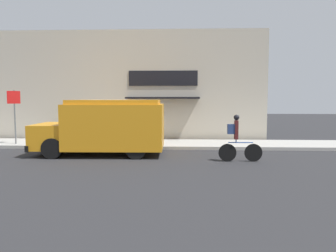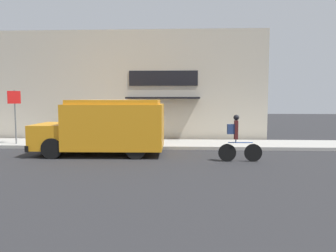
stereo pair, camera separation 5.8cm
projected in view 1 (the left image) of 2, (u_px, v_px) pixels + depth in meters
The scene contains 7 objects.
ground_plane at pixel (117, 149), 14.92m from camera, with size 70.00×70.00×0.00m, color #2B2B2D.
sidewalk at pixel (122, 144), 16.23m from camera, with size 28.00×2.66×0.15m.
storefront at pixel (128, 86), 17.68m from camera, with size 15.02×0.99×5.98m.
school_bus at pixel (107, 126), 13.52m from camera, with size 5.32×2.85×2.26m.
cyclist at pixel (237, 139), 12.00m from camera, with size 1.61×0.21×1.73m.
stop_sign_post at pixel (14, 108), 15.55m from camera, with size 0.45×0.45×2.58m.
trash_bin at pixel (55, 133), 17.01m from camera, with size 0.54×0.54×0.80m.
Camera 1 is at (3.01, -14.65, 2.33)m, focal length 35.00 mm.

